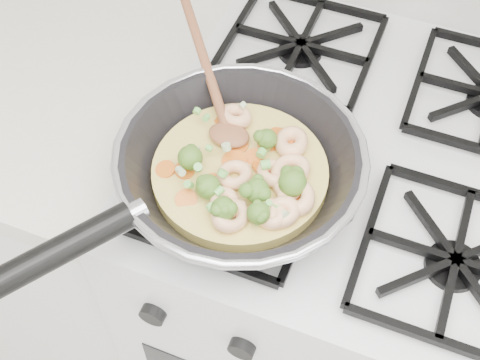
% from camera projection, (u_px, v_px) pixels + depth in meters
% --- Properties ---
extents(stove, '(0.60, 0.60, 0.92)m').
position_uv_depth(stove, '(331.00, 288.00, 1.28)').
color(stove, white).
rests_on(stove, ground).
extents(skillet, '(0.36, 0.52, 0.10)m').
position_uv_depth(skillet, '(238.00, 169.00, 0.82)').
color(skillet, black).
rests_on(skillet, stove).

